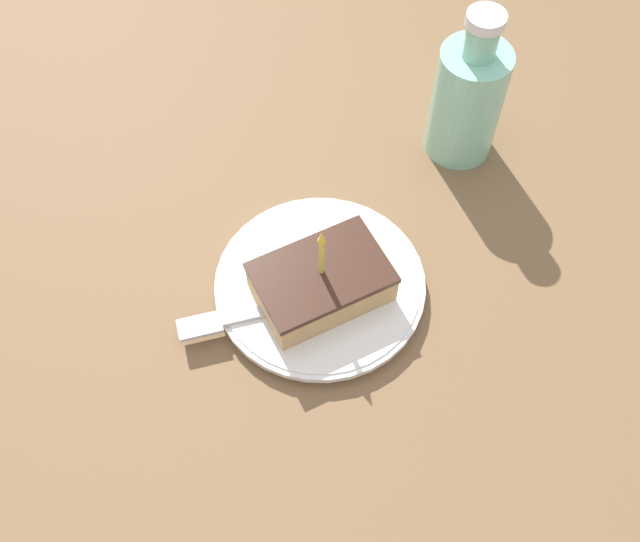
{
  "coord_description": "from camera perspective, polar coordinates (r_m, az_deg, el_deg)",
  "views": [
    {
      "loc": [
        -0.33,
        0.21,
        0.69
      ],
      "look_at": [
        0.03,
        0.03,
        0.04
      ],
      "focal_mm": 42.0,
      "sensor_mm": 36.0,
      "label": 1
    }
  ],
  "objects": [
    {
      "name": "ground_plane",
      "position": [
        0.82,
        2.6,
        -2.81
      ],
      "size": [
        2.4,
        2.4,
        0.04
      ],
      "color": "brown",
      "rests_on": "ground"
    },
    {
      "name": "fork",
      "position": [
        0.77,
        -5.31,
        -3.31
      ],
      "size": [
        0.05,
        0.18,
        0.0
      ],
      "color": "silver",
      "rests_on": "plate"
    },
    {
      "name": "plate",
      "position": [
        0.79,
        -0.0,
        -1.1
      ],
      "size": [
        0.22,
        0.22,
        0.02
      ],
      "color": "white",
      "rests_on": "ground_plane"
    },
    {
      "name": "bottle",
      "position": [
        0.88,
        11.18,
        12.77
      ],
      "size": [
        0.08,
        0.08,
        0.19
      ],
      "color": "#8CD1B2",
      "rests_on": "ground_plane"
    },
    {
      "name": "cake_slice",
      "position": [
        0.76,
        0.11,
        -0.82
      ],
      "size": [
        0.09,
        0.13,
        0.11
      ],
      "color": "tan",
      "rests_on": "plate"
    }
  ]
}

